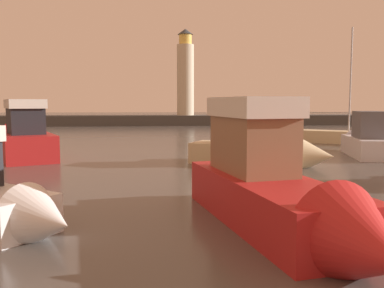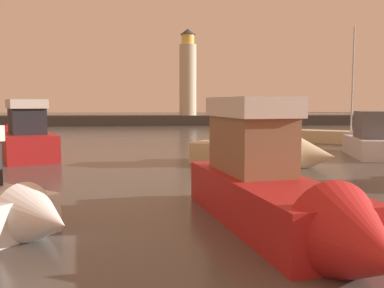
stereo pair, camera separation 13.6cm
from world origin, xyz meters
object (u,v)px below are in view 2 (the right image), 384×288
Objects in this scene: lighthouse at (188,75)px; motorboat_1 at (277,188)px; motorboat_4 at (24,137)px; sailboat_moored at (341,137)px; motorboat_6 at (365,140)px; motorboat_0 at (266,150)px.

lighthouse is 1.38× the size of motorboat_1.
motorboat_1 is 0.93× the size of motorboat_4.
motorboat_4 is 1.04× the size of sailboat_moored.
motorboat_1 is 17.52m from motorboat_6.
motorboat_6 is 0.76× the size of sailboat_moored.
lighthouse reaches higher than motorboat_0.
lighthouse reaches higher than motorboat_6.
lighthouse is at bearing 103.36° from motorboat_6.
motorboat_4 reaches higher than motorboat_6.
lighthouse is at bearing 69.69° from motorboat_4.
motorboat_0 is at bearing -129.14° from sailboat_moored.
motorboat_0 is 14.57m from motorboat_4.
motorboat_1 is 1.27× the size of motorboat_6.
motorboat_4 is at bearing -110.31° from lighthouse.
motorboat_6 is (20.71, -1.57, -0.20)m from motorboat_4.
lighthouse is at bearing 91.87° from motorboat_0.
lighthouse is 50.03m from motorboat_1.
motorboat_6 is at bearing -76.64° from lighthouse.
motorboat_4 is (-13.65, 5.10, 0.33)m from motorboat_0.
sailboat_moored reaches higher than motorboat_6.
lighthouse reaches higher than motorboat_1.
motorboat_4 is (-12.39, -33.48, -5.99)m from lighthouse.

